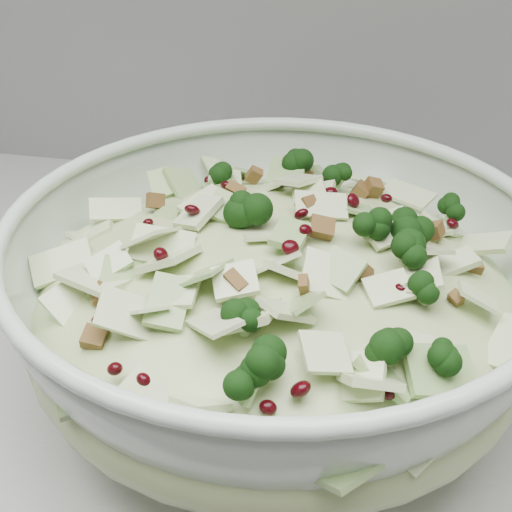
# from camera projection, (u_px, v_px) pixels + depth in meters

# --- Properties ---
(mixing_bowl) EXTENTS (0.43, 0.43, 0.15)m
(mixing_bowl) POSITION_uv_depth(u_px,v_px,m) (278.00, 308.00, 0.51)
(mixing_bowl) COLOR beige
(mixing_bowl) RESTS_ON counter
(salad) EXTENTS (0.49, 0.49, 0.15)m
(salad) POSITION_uv_depth(u_px,v_px,m) (278.00, 280.00, 0.50)
(salad) COLOR #BECE8D
(salad) RESTS_ON mixing_bowl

